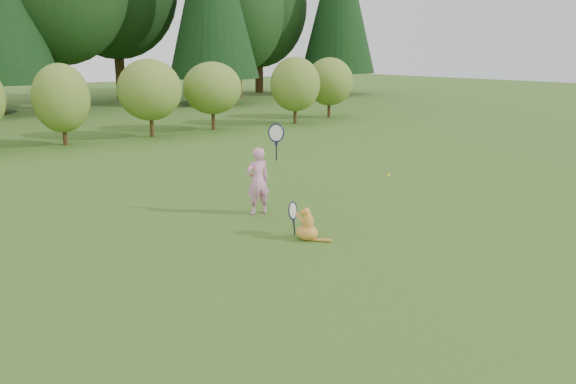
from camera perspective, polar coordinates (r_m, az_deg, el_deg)
ground at (r=8.97m, az=2.08°, el=-5.53°), size 100.00×100.00×0.00m
shrub_row at (r=20.31m, az=-22.06°, el=8.56°), size 28.00×3.00×2.80m
child at (r=10.57m, az=-3.02°, el=1.29°), size 0.73×0.47×1.92m
cat at (r=9.22m, az=1.89°, el=-3.12°), size 0.46×0.74×0.76m
tennis_ball at (r=9.72m, az=10.15°, el=1.69°), size 0.06×0.06×0.06m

